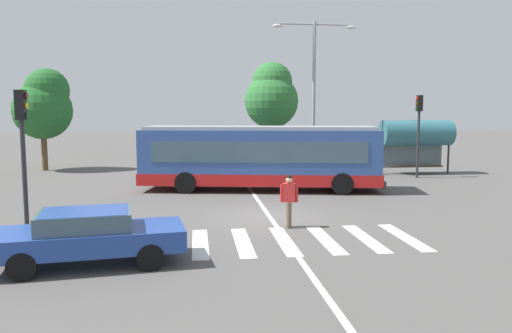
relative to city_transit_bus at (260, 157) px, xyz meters
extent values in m
plane|color=#514F4C|center=(-0.59, -5.98, -1.59)|extent=(160.00, 160.00, 0.00)
cylinder|color=black|center=(3.92, 0.49, -1.09)|extent=(1.04, 0.47, 1.00)
cylinder|color=black|center=(3.51, -1.82, -1.09)|extent=(1.04, 0.47, 1.00)
cylinder|color=black|center=(-3.10, 1.74, -1.09)|extent=(1.04, 0.47, 1.00)
cylinder|color=black|center=(-3.51, -0.56, -1.09)|extent=(1.04, 0.47, 1.00)
cube|color=#2D4C8E|center=(-0.02, 0.00, 0.04)|extent=(11.42, 4.47, 2.55)
cube|color=red|center=(-0.02, 0.00, -0.96)|extent=(11.53, 4.51, 0.55)
cube|color=#3D5666|center=(-0.02, 0.00, 0.34)|extent=(10.11, 4.28, 0.96)
cube|color=#3D5666|center=(5.47, -0.98, 0.24)|extent=(0.43, 2.22, 1.63)
cube|color=black|center=(5.47, -0.98, 1.13)|extent=(0.40, 1.92, 0.28)
cube|color=#99999E|center=(-0.02, 0.00, 1.39)|extent=(10.94, 4.19, 0.16)
cube|color=#28282B|center=(5.58, -1.00, -1.16)|extent=(0.57, 2.53, 0.36)
cylinder|color=brown|center=(-0.05, -7.64, -1.16)|extent=(0.16, 0.16, 0.85)
cylinder|color=brown|center=(-0.09, -7.83, -1.16)|extent=(0.16, 0.16, 0.85)
cube|color=#B22323|center=(-0.07, -7.74, -0.44)|extent=(0.45, 0.35, 0.60)
cylinder|color=#B22323|center=(-0.30, -7.68, -0.47)|extent=(0.10, 0.10, 0.55)
cylinder|color=#B22323|center=(0.17, -7.79, -0.47)|extent=(0.10, 0.10, 0.55)
sphere|color=tan|center=(-0.07, -7.74, -0.03)|extent=(0.22, 0.22, 0.22)
sphere|color=black|center=(-0.07, -7.74, 0.04)|extent=(0.19, 0.19, 0.19)
cylinder|color=black|center=(-4.35, -9.97, -1.27)|extent=(0.66, 0.29, 0.64)
cylinder|color=black|center=(-4.12, -11.63, -1.27)|extent=(0.66, 0.29, 0.64)
cylinder|color=black|center=(-7.11, -10.35, -1.27)|extent=(0.66, 0.29, 0.64)
cylinder|color=black|center=(-6.89, -12.01, -1.27)|extent=(0.66, 0.29, 0.64)
cube|color=#234293|center=(-5.62, -10.99, -0.95)|extent=(4.71, 2.41, 0.52)
cube|color=#3D5666|center=(-5.71, -11.00, -0.47)|extent=(2.36, 1.88, 0.44)
cube|color=#234293|center=(-5.71, -11.00, -0.28)|extent=(2.17, 1.78, 0.09)
cylinder|color=black|center=(-6.04, 12.11, -1.27)|extent=(0.25, 0.65, 0.64)
cylinder|color=black|center=(-4.37, 12.25, -1.27)|extent=(0.25, 0.65, 0.64)
cylinder|color=black|center=(-5.80, 9.33, -1.27)|extent=(0.25, 0.65, 0.64)
cylinder|color=black|center=(-4.14, 9.47, -1.27)|extent=(0.25, 0.65, 0.64)
cube|color=#B7BABF|center=(-5.09, 10.79, -0.95)|extent=(2.20, 4.64, 0.52)
cube|color=#3D5666|center=(-5.08, 10.70, -0.47)|extent=(1.78, 2.29, 0.44)
cube|color=#B7BABF|center=(-5.08, 10.70, -0.28)|extent=(1.69, 2.10, 0.09)
cylinder|color=black|center=(-3.47, 11.54, -1.27)|extent=(0.26, 0.66, 0.64)
cylinder|color=black|center=(-1.81, 11.70, -1.27)|extent=(0.26, 0.66, 0.64)
cylinder|color=black|center=(-3.21, 8.76, -1.27)|extent=(0.26, 0.66, 0.64)
cylinder|color=black|center=(-1.54, 8.92, -1.27)|extent=(0.26, 0.66, 0.64)
cube|color=#C6B793|center=(-2.51, 10.23, -0.95)|extent=(2.24, 4.65, 0.52)
cube|color=#3D5666|center=(-2.50, 10.14, -0.47)|extent=(1.80, 2.30, 0.44)
cube|color=#C6B793|center=(-2.50, 10.14, -0.28)|extent=(1.71, 2.12, 0.09)
cylinder|color=black|center=(-0.67, 12.01, -1.27)|extent=(0.24, 0.65, 0.64)
cylinder|color=black|center=(1.00, 12.12, -1.27)|extent=(0.24, 0.65, 0.64)
cylinder|color=black|center=(-0.48, 9.23, -1.27)|extent=(0.24, 0.65, 0.64)
cylinder|color=black|center=(1.19, 9.34, -1.27)|extent=(0.24, 0.65, 0.64)
cube|color=#234293|center=(0.26, 10.68, -0.95)|extent=(2.12, 4.61, 0.52)
cube|color=#3D5666|center=(0.27, 10.59, -0.47)|extent=(1.74, 2.26, 0.44)
cube|color=#234293|center=(0.27, 10.59, -0.28)|extent=(1.66, 2.08, 0.09)
cylinder|color=black|center=(2.14, 11.89, -1.27)|extent=(0.26, 0.66, 0.64)
cylinder|color=black|center=(3.81, 12.06, -1.27)|extent=(0.26, 0.66, 0.64)
cylinder|color=black|center=(2.43, 9.12, -1.27)|extent=(0.26, 0.66, 0.64)
cylinder|color=black|center=(4.09, 9.29, -1.27)|extent=(0.26, 0.66, 0.64)
cube|color=black|center=(3.12, 10.59, -0.95)|extent=(2.27, 4.66, 0.52)
cube|color=#3D5666|center=(3.13, 10.50, -0.47)|extent=(1.81, 2.31, 0.44)
cube|color=black|center=(3.13, 10.50, -0.28)|extent=(1.72, 2.12, 0.09)
cylinder|color=#28282B|center=(-8.28, -7.37, 0.16)|extent=(0.14, 0.14, 3.49)
cube|color=black|center=(-8.28, -7.37, 2.35)|extent=(0.28, 0.32, 0.90)
cylinder|color=#410907|center=(-8.11, -7.37, 2.62)|extent=(0.04, 0.20, 0.20)
cylinder|color=yellow|center=(-8.11, -7.37, 2.32)|extent=(0.04, 0.20, 0.20)
cylinder|color=#093B10|center=(-8.11, -7.37, 2.02)|extent=(0.04, 0.20, 0.20)
cylinder|color=#28282B|center=(9.52, 3.43, 0.30)|extent=(0.14, 0.14, 3.78)
cube|color=black|center=(9.52, 3.43, 2.64)|extent=(0.28, 0.32, 0.90)
cylinder|color=red|center=(9.35, 3.43, 2.91)|extent=(0.04, 0.20, 0.20)
cylinder|color=#463707|center=(9.35, 3.43, 2.61)|extent=(0.04, 0.20, 0.20)
cylinder|color=#093B10|center=(9.35, 3.43, 2.31)|extent=(0.04, 0.20, 0.20)
cylinder|color=#28282B|center=(8.12, 5.19, -0.44)|extent=(0.12, 0.12, 2.30)
cylinder|color=#28282B|center=(12.34, 5.19, -0.44)|extent=(0.12, 0.12, 2.30)
cube|color=slate|center=(10.23, 5.89, -0.32)|extent=(4.05, 0.04, 1.93)
cylinder|color=#2D6670|center=(10.23, 5.19, 0.89)|extent=(4.30, 1.54, 1.54)
cube|color=#4C3823|center=(10.23, 5.19, -1.14)|extent=(3.37, 0.36, 0.08)
cylinder|color=#939399|center=(3.87, 5.30, 2.87)|extent=(0.20, 0.20, 8.92)
cylinder|color=#939399|center=(4.95, 5.30, 7.18)|extent=(2.16, 0.10, 0.10)
ellipsoid|color=silver|center=(6.03, 5.30, 7.05)|extent=(0.60, 0.32, 0.20)
cylinder|color=#939399|center=(2.79, 5.30, 7.18)|extent=(2.16, 0.10, 0.10)
ellipsoid|color=silver|center=(1.71, 5.30, 7.05)|extent=(0.60, 0.32, 0.20)
cylinder|color=brown|center=(-12.69, 9.73, -0.31)|extent=(0.36, 0.36, 2.56)
sphere|color=#236028|center=(-12.69, 9.73, 2.26)|extent=(3.67, 3.67, 3.67)
sphere|color=#236028|center=(-12.38, 9.79, 3.54)|extent=(2.76, 2.76, 2.76)
cylinder|color=brown|center=(2.79, 14.55, -0.02)|extent=(0.36, 0.36, 3.13)
sphere|color=#2D7033|center=(2.79, 14.55, 2.99)|extent=(4.15, 4.15, 4.15)
sphere|color=#2D7033|center=(2.86, 14.70, 4.44)|extent=(3.11, 3.11, 3.11)
cube|color=silver|center=(-4.16, -9.36, -1.58)|extent=(0.45, 3.25, 0.01)
cube|color=silver|center=(-2.94, -9.36, -1.58)|extent=(0.45, 3.25, 0.01)
cube|color=silver|center=(-1.72, -9.36, -1.58)|extent=(0.45, 3.25, 0.01)
cube|color=silver|center=(-0.50, -9.36, -1.58)|extent=(0.45, 3.25, 0.01)
cube|color=silver|center=(0.71, -9.36, -1.58)|extent=(0.45, 3.25, 0.01)
cube|color=silver|center=(1.93, -9.36, -1.58)|extent=(0.45, 3.25, 0.01)
cube|color=silver|center=(3.15, -9.36, -1.58)|extent=(0.45, 3.25, 0.01)
cube|color=silver|center=(-0.44, -3.98, -1.58)|extent=(0.16, 24.00, 0.01)
camera|label=1|loc=(-3.03, -23.08, 2.12)|focal=34.44mm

